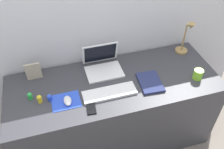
{
  "coord_description": "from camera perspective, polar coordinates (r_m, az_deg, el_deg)",
  "views": [
    {
      "loc": [
        -0.41,
        -1.33,
        2.09
      ],
      "look_at": [
        -0.02,
        0.0,
        0.83
      ],
      "focal_mm": 39.06,
      "sensor_mm": 36.0,
      "label": 1
    }
  ],
  "objects": [
    {
      "name": "coffee_mug",
      "position": [
        2.07,
        19.48,
        0.05
      ],
      "size": [
        0.08,
        0.08,
        0.09
      ],
      "primitive_type": "cylinder",
      "color": "#8CDB33",
      "rests_on": "desk"
    },
    {
      "name": "desk",
      "position": [
        2.22,
        0.45,
        -8.74
      ],
      "size": [
        1.71,
        0.66,
        0.74
      ],
      "primitive_type": "cube",
      "color": "#38383D",
      "rests_on": "ground_plane"
    },
    {
      "name": "keyboard",
      "position": [
        1.85,
        -0.58,
        -4.3
      ],
      "size": [
        0.41,
        0.13,
        0.02
      ],
      "primitive_type": "cube",
      "color": "white",
      "rests_on": "desk"
    },
    {
      "name": "toy_figurine_blue",
      "position": [
        1.85,
        -14.43,
        -5.24
      ],
      "size": [
        0.04,
        0.04,
        0.06
      ],
      "color": "blue",
      "rests_on": "desk"
    },
    {
      "name": "desk_lamp",
      "position": [
        2.25,
        16.87,
        8.0
      ],
      "size": [
        0.11,
        0.14,
        0.32
      ],
      "color": "#A5844C",
      "rests_on": "desk"
    },
    {
      "name": "toy_figurine_yellow",
      "position": [
        1.85,
        -16.62,
        -5.45
      ],
      "size": [
        0.04,
        0.04,
        0.07
      ],
      "color": "yellow",
      "rests_on": "desk"
    },
    {
      "name": "toy_figurine_green",
      "position": [
        1.9,
        -18.68,
        -4.74
      ],
      "size": [
        0.04,
        0.04,
        0.06
      ],
      "color": "green",
      "rests_on": "desk"
    },
    {
      "name": "ground_plane",
      "position": [
        2.52,
        0.4,
        -14.05
      ],
      "size": [
        6.0,
        6.0,
        0.0
      ],
      "primitive_type": "plane",
      "color": "slate"
    },
    {
      "name": "laptop",
      "position": [
        2.04,
        -2.26,
        2.61
      ],
      "size": [
        0.3,
        0.26,
        0.21
      ],
      "color": "white",
      "rests_on": "desk"
    },
    {
      "name": "notebook_pad",
      "position": [
        1.95,
        8.89,
        -1.8
      ],
      "size": [
        0.19,
        0.25,
        0.02
      ],
      "primitive_type": "cube",
      "rotation": [
        0.0,
        0.0,
        -0.07
      ],
      "color": "navy",
      "rests_on": "desk"
    },
    {
      "name": "picture_frame",
      "position": [
        2.03,
        -17.92,
        0.68
      ],
      "size": [
        0.12,
        0.02,
        0.15
      ],
      "primitive_type": "cube",
      "color": "#B2A58C",
      "rests_on": "desk"
    },
    {
      "name": "mousepad",
      "position": [
        1.84,
        -10.74,
        -6.11
      ],
      "size": [
        0.21,
        0.17,
        0.0
      ],
      "primitive_type": "cube",
      "color": "blue",
      "rests_on": "desk"
    },
    {
      "name": "back_wall",
      "position": [
        2.21,
        -2.26,
        4.65
      ],
      "size": [
        2.91,
        0.05,
        1.49
      ],
      "primitive_type": "cube",
      "color": "silver",
      "rests_on": "ground_plane"
    },
    {
      "name": "mouse",
      "position": [
        1.81,
        -10.36,
        -6.05
      ],
      "size": [
        0.06,
        0.1,
        0.03
      ],
      "primitive_type": "ellipsoid",
      "color": "white",
      "rests_on": "mousepad"
    },
    {
      "name": "cell_phone",
      "position": [
        1.77,
        -4.9,
        -7.66
      ],
      "size": [
        0.08,
        0.13,
        0.01
      ],
      "primitive_type": "cube",
      "rotation": [
        0.0,
        0.0,
        -0.11
      ],
      "color": "black",
      "rests_on": "desk"
    }
  ]
}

